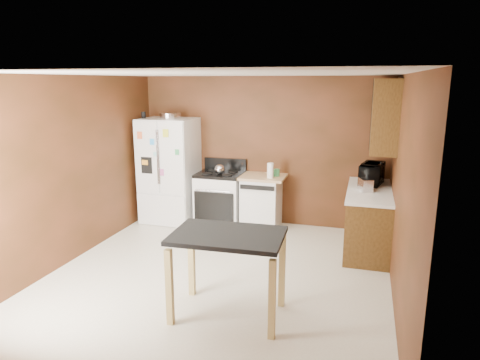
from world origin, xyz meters
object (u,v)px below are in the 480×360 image
at_px(roasting_pan, 170,115).
at_px(pen_cup, 144,115).
at_px(paper_towel, 270,171).
at_px(island, 228,247).
at_px(kettle, 220,169).
at_px(refrigerator, 170,170).
at_px(microwave, 372,175).
at_px(green_canister, 276,173).
at_px(toaster, 365,185).
at_px(gas_range, 220,198).
at_px(dishwasher, 261,201).

xyz_separation_m(roasting_pan, pen_cup, (-0.42, -0.15, 0.01)).
relative_size(paper_towel, island, 0.21).
height_order(roasting_pan, paper_towel, roasting_pan).
height_order(kettle, refrigerator, refrigerator).
height_order(paper_towel, microwave, microwave).
relative_size(green_canister, toaster, 0.48).
relative_size(pen_cup, green_canister, 0.96).
height_order(gas_range, island, gas_range).
xyz_separation_m(pen_cup, green_canister, (2.26, 0.23, -0.91)).
height_order(roasting_pan, refrigerator, roasting_pan).
relative_size(roasting_pan, paper_towel, 1.48).
xyz_separation_m(pen_cup, refrigerator, (0.40, 0.10, -0.95)).
bearing_deg(kettle, pen_cup, -178.68).
relative_size(microwave, refrigerator, 0.29).
relative_size(roasting_pan, pen_cup, 3.29).
distance_m(pen_cup, green_canister, 2.45).
relative_size(toaster, microwave, 0.45).
height_order(refrigerator, dishwasher, refrigerator).
bearing_deg(gas_range, dishwasher, 1.94).
xyz_separation_m(toaster, dishwasher, (-1.65, 0.58, -0.53)).
bearing_deg(toaster, pen_cup, 154.05).
relative_size(gas_range, island, 0.95).
relative_size(microwave, island, 0.45).
bearing_deg(refrigerator, green_canister, 3.88).
distance_m(roasting_pan, refrigerator, 0.95).
height_order(gas_range, dishwasher, gas_range).
bearing_deg(dishwasher, roasting_pan, -178.90).
distance_m(roasting_pan, pen_cup, 0.45).
bearing_deg(gas_range, refrigerator, -176.19).
height_order(pen_cup, green_canister, pen_cup).
bearing_deg(island, kettle, 110.81).
bearing_deg(refrigerator, pen_cup, -165.90).
bearing_deg(toaster, green_canister, 136.44).
distance_m(kettle, dishwasher, 0.88).
distance_m(green_canister, dishwasher, 0.55).
xyz_separation_m(roasting_pan, green_canister, (1.84, 0.07, -0.90)).
distance_m(microwave, dishwasher, 1.84).
height_order(green_canister, microwave, microwave).
distance_m(paper_towel, refrigerator, 1.81).
relative_size(paper_towel, toaster, 1.03).
bearing_deg(roasting_pan, dishwasher, 1.10).
height_order(roasting_pan, green_canister, roasting_pan).
distance_m(kettle, green_canister, 0.94).
bearing_deg(refrigerator, island, -54.35).
distance_m(roasting_pan, island, 3.56).
xyz_separation_m(refrigerator, gas_range, (0.91, 0.06, -0.44)).
bearing_deg(paper_towel, island, -86.70).
bearing_deg(island, microwave, 62.26).
bearing_deg(green_canister, island, -88.23).
xyz_separation_m(paper_towel, dishwasher, (-0.17, 0.12, -0.56)).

